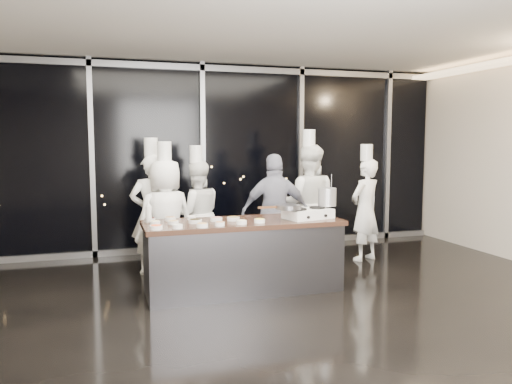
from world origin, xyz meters
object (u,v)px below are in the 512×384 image
stock_pot (327,197)px  chef_right (308,204)px  guest (275,212)px  chef_far_left (152,213)px  chef_side (365,208)px  demo_counter (243,256)px  chef_center (197,213)px  frying_pan (288,207)px  chef_left (166,218)px  stove (308,213)px

stock_pot → chef_right: size_ratio=0.11×
stock_pot → guest: guest is taller
chef_far_left → chef_side: 3.29m
demo_counter → chef_center: chef_center is taller
frying_pan → chef_left: bearing=130.1°
chef_far_left → chef_left: chef_far_left is taller
stock_pot → chef_side: chef_side is taller
stove → chef_center: chef_center is taller
chef_far_left → demo_counter: bearing=128.9°
demo_counter → chef_center: size_ratio=1.35×
frying_pan → chef_right: size_ratio=0.28×
demo_counter → chef_center: (-0.33, 1.39, 0.35)m
chef_far_left → chef_center: (0.67, 0.20, -0.06)m
chef_left → chef_right: chef_right is taller
frying_pan → chef_right: 1.53m
frying_pan → chef_far_left: chef_far_left is taller
stock_pot → guest: size_ratio=0.14×
stock_pot → frying_pan: bearing=-167.0°
guest → chef_side: chef_side is taller
chef_left → demo_counter: bearing=118.6°
chef_side → chef_center: bearing=-31.0°
frying_pan → chef_side: chef_side is taller
chef_left → guest: (1.58, -0.02, 0.01)m
chef_left → chef_center: chef_left is taller
chef_far_left → chef_side: bearing=175.7°
frying_pan → chef_far_left: (-1.53, 1.34, -0.20)m
guest → chef_center: bearing=-18.4°
frying_pan → chef_right: chef_right is taller
chef_center → guest: chef_center is taller
stove → frying_pan: bearing=178.0°
stove → guest: 0.96m
stock_pot → chef_far_left: chef_far_left is taller
chef_center → chef_right: chef_right is taller
chef_left → stove: bearing=134.6°
chef_left → guest: chef_left is taller
chef_side → demo_counter: bearing=1.1°
chef_far_left → guest: chef_far_left is taller
stock_pot → chef_center: bearing=136.3°
demo_counter → stock_pot: (1.14, -0.01, 0.70)m
guest → frying_pan: bearing=87.4°
stove → chef_right: (0.53, 1.21, -0.04)m
chef_center → guest: size_ratio=1.07×
frying_pan → chef_center: chef_center is taller
chef_left → chef_right: size_ratio=0.91×
demo_counter → frying_pan: frying_pan is taller
stove → chef_side: size_ratio=0.36×
demo_counter → chef_right: chef_right is taller
chef_side → stove: bearing=14.4°
chef_left → chef_far_left: bearing=-80.9°
chef_far_left → frying_pan: bearing=137.8°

